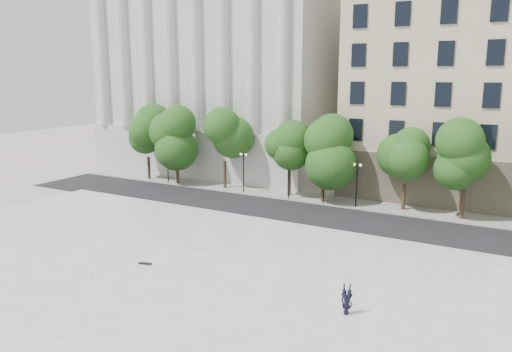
# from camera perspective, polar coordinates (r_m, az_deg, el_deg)

# --- Properties ---
(ground) EXTENTS (160.00, 160.00, 0.00)m
(ground) POSITION_cam_1_polar(r_m,az_deg,el_deg) (31.98, -11.55, -11.68)
(ground) COLOR #B1AFA8
(ground) RESTS_ON ground
(plaza) EXTENTS (44.00, 22.00, 0.45)m
(plaza) POSITION_cam_1_polar(r_m,az_deg,el_deg) (34.03, -8.23, -9.69)
(plaza) COLOR white
(plaza) RESTS_ON ground
(street) EXTENTS (60.00, 8.00, 0.02)m
(street) POSITION_cam_1_polar(r_m,az_deg,el_deg) (46.25, 3.16, -4.12)
(street) COLOR black
(street) RESTS_ON ground
(far_sidewalk) EXTENTS (60.00, 4.00, 0.12)m
(far_sidewalk) POSITION_cam_1_polar(r_m,az_deg,el_deg) (51.52, 6.11, -2.48)
(far_sidewalk) COLOR #A4A197
(far_sidewalk) RESTS_ON ground
(building_west) EXTENTS (31.50, 27.65, 25.60)m
(building_west) POSITION_cam_1_polar(r_m,az_deg,el_deg) (70.76, -1.83, 11.86)
(building_west) COLOR beige
(building_west) RESTS_ON ground
(traffic_light_west) EXTENTS (0.92, 1.64, 4.15)m
(traffic_light_west) POSITION_cam_1_polar(r_m,az_deg,el_deg) (49.87, 3.78, 1.31)
(traffic_light_west) COLOR black
(traffic_light_west) RESTS_ON ground
(traffic_light_east) EXTENTS (0.81, 1.94, 4.26)m
(traffic_light_east) POSITION_cam_1_polar(r_m,az_deg,el_deg) (48.37, 7.83, 1.04)
(traffic_light_east) COLOR black
(traffic_light_east) RESTS_ON ground
(person_lying) EXTENTS (0.99, 1.75, 0.45)m
(person_lying) POSITION_cam_1_polar(r_m,az_deg,el_deg) (26.74, 10.30, -14.86)
(person_lying) COLOR black
(person_lying) RESTS_ON plaza
(skateboard) EXTENTS (0.88, 0.46, 0.09)m
(skateboard) POSITION_cam_1_polar(r_m,az_deg,el_deg) (33.46, -12.56, -9.74)
(skateboard) COLOR black
(skateboard) RESTS_ON plaza
(plaza_steps) EXTENTS (44.00, 3.00, 0.30)m
(plaza_steps) POSITION_cam_1_polar(r_m,az_deg,el_deg) (26.58, -24.75, -17.31)
(plaza_steps) COLOR white
(plaza_steps) RESTS_ON ground
(street_trees) EXTENTS (46.07, 5.10, 8.04)m
(street_trees) POSITION_cam_1_polar(r_m,az_deg,el_deg) (49.99, 5.75, 3.19)
(street_trees) COLOR #382619
(street_trees) RESTS_ON ground
(lamp_posts) EXTENTS (37.12, 0.28, 4.34)m
(lamp_posts) POSITION_cam_1_polar(r_m,az_deg,el_deg) (49.62, 5.58, 0.42)
(lamp_posts) COLOR black
(lamp_posts) RESTS_ON ground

